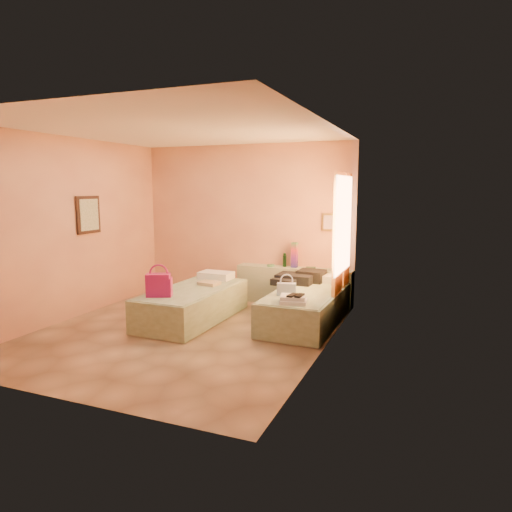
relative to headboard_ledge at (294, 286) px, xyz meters
The scene contains 16 objects.
ground 2.34m from the headboard_ledge, 114.90° to the right, with size 4.50×4.50×0.00m, color tan.
room_walls 2.25m from the headboard_ledge, 116.65° to the right, with size 4.02×4.51×2.81m.
headboard_ledge is the anchor object (origin of this frame).
bed_left 1.91m from the headboard_ledge, 127.16° to the right, with size 0.90×2.00×0.50m, color #A1BB97.
bed_right 1.18m from the headboard_ledge, 63.43° to the right, with size 0.90×2.00×0.50m, color #A1BB97.
water_bottle 0.48m from the headboard_ledge, behind, with size 0.06×0.06×0.23m, color #143719.
rainbow_box 0.55m from the headboard_ledge, 88.16° to the left, with size 0.10×0.10×0.44m, color #AA1464.
small_dish 0.54m from the headboard_ledge, behind, with size 0.14×0.14×0.03m, color #539862.
green_book 0.45m from the headboard_ledge, ahead, with size 0.16×0.12×0.03m, color #22412C.
flower_vase 0.96m from the headboard_ledge, ahead, with size 0.19×0.19×0.25m, color beige.
magenta_handbag 2.55m from the headboard_ledge, 122.03° to the right, with size 0.35×0.20×0.33m, color #AA1464.
khaki_garment 1.60m from the headboard_ledge, 130.75° to the right, with size 0.31×0.25×0.05m, color tan.
clothes_pile 0.66m from the headboard_ledge, 66.06° to the right, with size 0.63×0.63×0.19m, color black.
blue_handbag 1.46m from the headboard_ledge, 77.23° to the right, with size 0.27×0.12×0.17m, color #3C5991.
towel_stack 1.90m from the headboard_ledge, 73.03° to the right, with size 0.35×0.30×0.10m, color white.
sandal_pair 1.93m from the headboard_ledge, 72.24° to the right, with size 0.16×0.21×0.02m, color black.
Camera 1 is at (3.27, -5.41, 2.04)m, focal length 32.00 mm.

